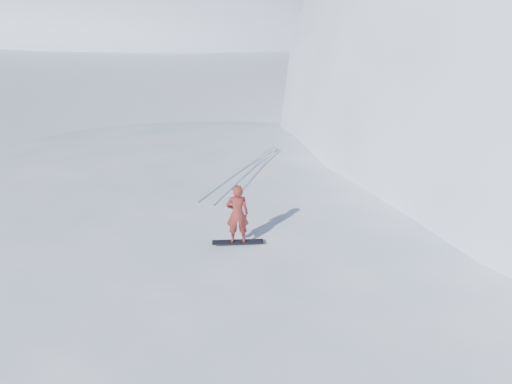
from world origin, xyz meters
The scene contains 8 objects.
ground centered at (0.00, 0.00, 0.00)m, with size 400.00×400.00×0.00m, color white.
near_ridge centered at (1.00, 3.00, 0.00)m, with size 36.00×28.00×4.80m, color white.
far_ridge_a centered at (-70.00, 60.00, 0.00)m, with size 120.00×70.00×28.00m, color white.
wind_bumps centered at (-0.56, 2.12, 0.00)m, with size 16.00×14.40×1.00m.
snowboard centered at (1.25, -0.36, 2.41)m, with size 1.38×0.26×0.02m, color black.
snowboarder centered at (1.25, -0.36, 3.24)m, with size 0.60×0.39×1.64m, color maroon.
vapor_plume centered at (-55.26, 47.36, 0.00)m, with size 9.86×7.88×6.90m, color white.
board_tracks centered at (-1.15, 4.26, 2.42)m, with size 1.60×5.99×0.04m.
Camera 1 is at (8.34, -11.95, 9.64)m, focal length 40.00 mm.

